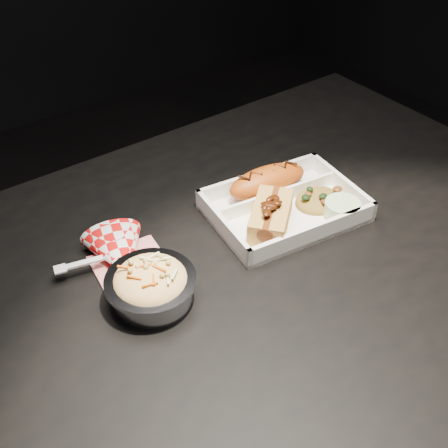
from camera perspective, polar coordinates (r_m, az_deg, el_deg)
The scene contains 8 objects.
dining_table at distance 0.95m, azimuth 2.09°, elevation -7.12°, with size 1.20×0.80×0.75m.
food_tray at distance 0.97m, azimuth 6.11°, elevation 1.54°, with size 0.27×0.21×0.04m.
fried_pastry at distance 0.99m, azimuth 4.44°, elevation 4.34°, with size 0.15×0.06×0.05m, color #B34C11.
hotdog at distance 0.92m, azimuth 4.78°, elevation 0.95°, with size 0.13×0.12×0.06m.
fried_rice_mound at distance 0.99m, azimuth 9.69°, elevation 2.88°, with size 0.09×0.07×0.03m, color olive.
cupcake_liner at distance 0.96m, azimuth 11.90°, elevation 1.42°, with size 0.06×0.06×0.03m, color #B8D7A2.
foil_coleslaw_cup at distance 0.81m, azimuth -7.44°, elevation -6.08°, with size 0.13×0.13×0.07m.
napkin_fork at distance 0.88m, azimuth -10.54°, elevation -3.14°, with size 0.17×0.13×0.10m.
Camera 1 is at (-0.42, -0.51, 1.35)m, focal length 45.00 mm.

